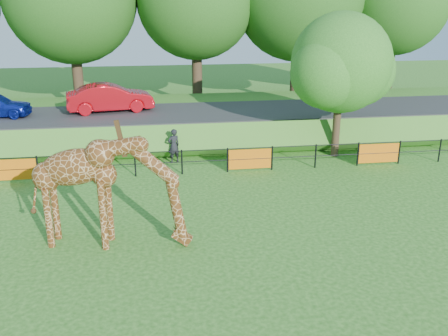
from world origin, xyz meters
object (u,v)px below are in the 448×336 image
Objects in this scene: giraffe at (109,191)px; visitor at (174,146)px; tree_east at (343,67)px; car_red at (110,98)px.

giraffe is 3.09× the size of visitor.
tree_east is at bearing 49.38° from giraffe.
giraffe is at bearing 174.29° from car_red.
visitor is 0.24× the size of tree_east.
car_red is 0.68× the size of tree_east.
visitor is (3.13, -5.01, -1.37)m from car_red.
giraffe is 12.94m from car_red.
car_red is at bearing -82.34° from visitor.
giraffe is 0.73× the size of tree_east.
visitor is (2.29, 7.90, -0.96)m from giraffe.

